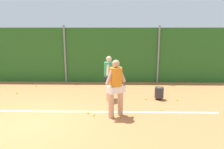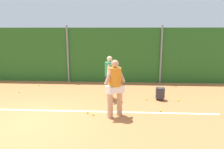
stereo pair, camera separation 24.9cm
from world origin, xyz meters
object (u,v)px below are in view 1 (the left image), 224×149
at_px(tennis_ball_2, 146,99).
at_px(tennis_ball_7, 88,113).
at_px(tennis_ball_8, 17,93).
at_px(tennis_ball_5, 177,99).
at_px(tennis_ball_6, 36,86).
at_px(tennis_ball_1, 94,115).
at_px(player_foreground_near, 116,85).
at_px(player_midcourt, 109,76).
at_px(ball_hopper, 159,92).
at_px(tennis_ball_4, 161,110).

xyz_separation_m(tennis_ball_2, tennis_ball_7, (-2.15, -1.48, 0.00)).
bearing_deg(tennis_ball_8, tennis_ball_5, -6.29).
xyz_separation_m(tennis_ball_6, tennis_ball_7, (3.04, -3.39, 0.00)).
bearing_deg(tennis_ball_8, tennis_ball_1, -32.69).
relative_size(player_foreground_near, tennis_ball_5, 28.17).
bearing_deg(tennis_ball_5, tennis_ball_6, 163.07).
bearing_deg(player_midcourt, tennis_ball_1, 172.24).
distance_m(player_foreground_near, ball_hopper, 2.57).
height_order(tennis_ball_1, tennis_ball_4, same).
bearing_deg(tennis_ball_6, ball_hopper, -17.92).
bearing_deg(tennis_ball_1, tennis_ball_2, 40.40).
distance_m(ball_hopper, tennis_ball_5, 0.76).
distance_m(player_midcourt, tennis_ball_1, 1.97).
distance_m(player_midcourt, tennis_ball_8, 4.28).
relative_size(tennis_ball_2, tennis_ball_7, 1.00).
bearing_deg(ball_hopper, tennis_ball_5, -8.70).
height_order(player_foreground_near, tennis_ball_8, player_foreground_near).
distance_m(player_foreground_near, tennis_ball_7, 1.39).
bearing_deg(tennis_ball_8, tennis_ball_2, -7.23).
bearing_deg(player_midcourt, tennis_ball_4, -116.09).
distance_m(tennis_ball_1, tennis_ball_2, 2.54).
height_order(tennis_ball_2, tennis_ball_7, same).
bearing_deg(tennis_ball_7, tennis_ball_8, 147.68).
height_order(tennis_ball_4, tennis_ball_6, same).
xyz_separation_m(tennis_ball_2, tennis_ball_6, (-5.19, 1.91, 0.00)).
distance_m(tennis_ball_6, tennis_ball_8, 1.27).
distance_m(tennis_ball_1, tennis_ball_5, 3.56).
relative_size(tennis_ball_2, tennis_ball_8, 1.00).
bearing_deg(tennis_ball_7, tennis_ball_6, 131.86).
xyz_separation_m(tennis_ball_1, tennis_ball_5, (3.17, 1.60, 0.00)).
distance_m(player_midcourt, tennis_ball_4, 2.39).
distance_m(tennis_ball_1, tennis_ball_4, 2.33).
relative_size(player_foreground_near, tennis_ball_2, 28.17).
height_order(player_foreground_near, tennis_ball_1, player_foreground_near).
bearing_deg(ball_hopper, tennis_ball_2, -172.87).
relative_size(ball_hopper, tennis_ball_6, 7.78).
relative_size(player_foreground_near, tennis_ball_1, 28.17).
distance_m(ball_hopper, tennis_ball_6, 6.01).
bearing_deg(tennis_ball_2, tennis_ball_1, -139.60).
distance_m(tennis_ball_4, tennis_ball_7, 2.52).
bearing_deg(tennis_ball_7, tennis_ball_5, 22.90).
relative_size(tennis_ball_7, tennis_ball_8, 1.00).
distance_m(ball_hopper, tennis_ball_4, 1.28).
relative_size(player_midcourt, tennis_ball_8, 26.67).
bearing_deg(player_foreground_near, player_midcourt, -116.40).
bearing_deg(tennis_ball_1, tennis_ball_5, 26.82).
xyz_separation_m(tennis_ball_1, tennis_ball_2, (1.94, 1.65, 0.00)).
height_order(player_foreground_near, tennis_ball_2, player_foreground_near).
bearing_deg(player_foreground_near, tennis_ball_4, 161.94).
xyz_separation_m(player_foreground_near, tennis_ball_1, (-0.72, 0.03, -1.01)).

